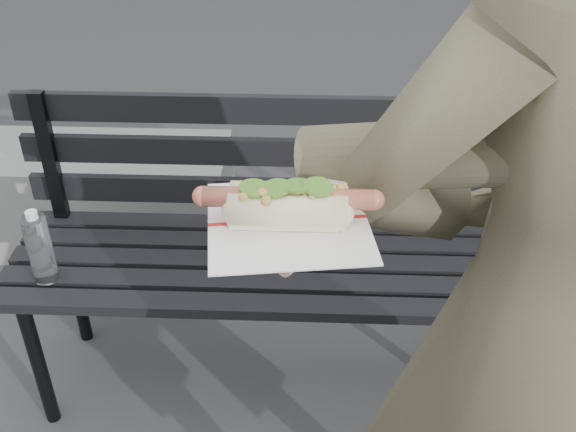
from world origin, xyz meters
name	(u,v)px	position (x,y,z in m)	size (l,w,h in m)	color
park_bench	(277,232)	(-0.05, 0.86, 0.52)	(1.50, 0.44, 0.88)	black
concrete_block	(77,195)	(-0.88, 1.54, 0.20)	(1.20, 0.40, 0.40)	slate
person	(548,334)	(0.41, 0.08, 0.90)	(0.66, 0.43, 1.80)	#4B4532
held_hotdog	(444,168)	(0.21, 0.05, 1.19)	(0.62, 0.31, 0.20)	#4B4532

